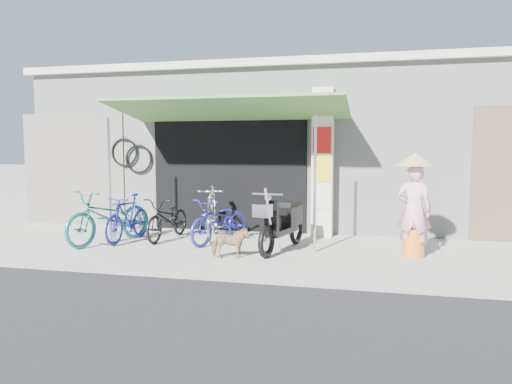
% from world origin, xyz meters
% --- Properties ---
extents(ground, '(80.00, 80.00, 0.00)m').
position_xyz_m(ground, '(0.00, 0.00, 0.00)').
color(ground, '#AFA99E').
rests_on(ground, ground).
extents(bicycle_shop, '(12.30, 5.30, 3.66)m').
position_xyz_m(bicycle_shop, '(-0.00, 5.09, 1.83)').
color(bicycle_shop, '#A6ACA4').
rests_on(bicycle_shop, ground).
extents(shop_pillar, '(0.42, 0.44, 3.00)m').
position_xyz_m(shop_pillar, '(0.85, 2.45, 1.50)').
color(shop_pillar, beige).
rests_on(shop_pillar, ground).
extents(awning, '(4.60, 1.88, 2.72)m').
position_xyz_m(awning, '(-0.90, 1.63, 2.51)').
color(awning, '#416E31').
rests_on(awning, ground).
extents(neighbour_left, '(2.60, 0.06, 2.60)m').
position_xyz_m(neighbour_left, '(-5.00, 2.59, 1.30)').
color(neighbour_left, '#6B665B').
rests_on(neighbour_left, ground).
extents(bike_teal, '(1.28, 2.07, 1.03)m').
position_xyz_m(bike_teal, '(-2.95, 0.63, 0.51)').
color(bike_teal, '#17696A').
rests_on(bike_teal, ground).
extents(bike_blue, '(0.54, 1.54, 0.91)m').
position_xyz_m(bike_blue, '(-2.71, 0.89, 0.46)').
color(bike_blue, '#212298').
rests_on(bike_blue, ground).
extents(bike_black, '(0.67, 1.63, 0.84)m').
position_xyz_m(bike_black, '(-2.05, 1.27, 0.42)').
color(bike_black, black).
rests_on(bike_black, ground).
extents(bike_silver, '(0.91, 1.83, 1.06)m').
position_xyz_m(bike_silver, '(-1.25, 1.59, 0.53)').
color(bike_silver, '#A1A1A5').
rests_on(bike_silver, ground).
extents(bike_navy, '(1.11, 1.73, 0.86)m').
position_xyz_m(bike_navy, '(-0.93, 1.14, 0.43)').
color(bike_navy, navy).
rests_on(bike_navy, ground).
extents(street_dog, '(0.66, 0.43, 0.51)m').
position_xyz_m(street_dog, '(-0.37, -0.09, 0.26)').
color(street_dog, tan).
rests_on(street_dog, ground).
extents(moped, '(0.66, 1.87, 1.07)m').
position_xyz_m(moped, '(0.35, 0.78, 0.49)').
color(moped, black).
rests_on(moped, ground).
extents(nun, '(0.64, 0.64, 1.73)m').
position_xyz_m(nun, '(2.53, 0.77, 0.86)').
color(nun, pink).
rests_on(nun, ground).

